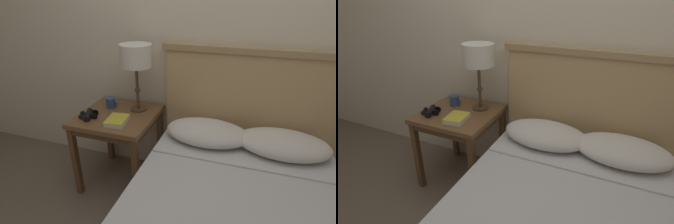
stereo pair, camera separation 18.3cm
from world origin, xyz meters
The scene contains 6 objects.
wall_back centered at (0.00, 0.93, 1.30)m, with size 8.00×0.06×2.60m.
nightstand centered at (-0.64, 0.58, 0.55)m, with size 0.58×0.58×0.63m.
table_lamp centered at (-0.52, 0.71, 1.05)m, with size 0.24×0.24×0.52m.
book_on_nightstand centered at (-0.57, 0.44, 0.65)m, with size 0.16×0.20×0.04m.
binoculars_pair centered at (-0.82, 0.46, 0.66)m, with size 0.16×0.16×0.05m.
coffee_mug centered at (-0.75, 0.68, 0.68)m, with size 0.10×0.08×0.08m.
Camera 1 is at (0.31, -1.04, 1.50)m, focal length 28.00 mm.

